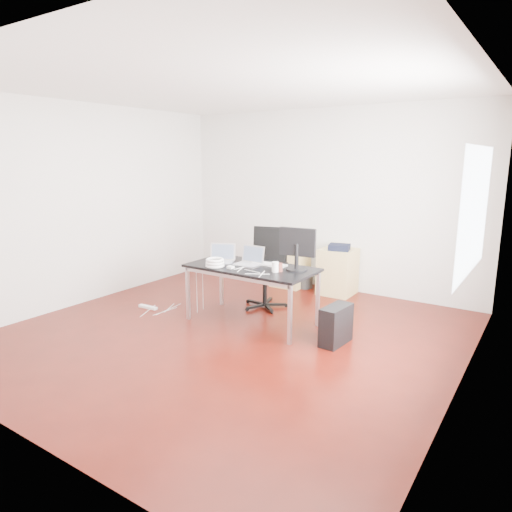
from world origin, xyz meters
The scene contains 18 objects.
room_shell centered at (0.04, 0.00, 1.40)m, with size 5.00×5.00×5.00m.
desk centered at (-0.01, 0.47, 0.68)m, with size 1.60×0.80×0.73m.
office_chair centered at (-0.22, 1.15, 0.61)m, with size 0.58×0.60×1.08m.
filing_cabinet_left centered at (-0.45, 2.23, 0.35)m, with size 0.50×0.50×0.70m, color tan.
filing_cabinet_right centered at (0.38, 2.23, 0.35)m, with size 0.50×0.50×0.70m, color tan.
pc_tower centered at (1.16, 0.43, 0.22)m, with size 0.20×0.45×0.44m, color black.
wastebasket centered at (-0.18, 2.25, 0.14)m, with size 0.24×0.24×0.28m, color black.
power_strip centered at (-1.52, 0.12, 0.02)m, with size 0.30×0.06×0.04m, color white.
laptop_left centered at (-0.48, 0.45, 0.79)m, with size 0.41×0.37×0.23m.
laptop_right centered at (-0.09, 0.53, 0.79)m, with size 0.34×0.26×0.23m.
monitor centered at (0.54, 0.63, 1.01)m, with size 0.45×0.26×0.51m.
keyboard centered at (0.14, 0.65, 0.74)m, with size 0.44×0.14×0.02m, color white.
cup_white centered at (0.37, 0.40, 0.79)m, with size 0.08×0.08×0.12m, color white.
cup_brown centered at (0.40, 0.44, 0.78)m, with size 0.08×0.08×0.10m, color #5D2820.
cable_coil centered at (-0.38, 0.20, 0.78)m, with size 0.24×0.24×0.11m.
power_adapter centered at (-0.17, 0.25, 0.74)m, with size 0.07×0.07×0.03m, color white.
speaker centered at (-0.53, 2.22, 0.79)m, with size 0.09×0.08×0.18m, color #9E9E9E.
navy_garment centered at (0.43, 2.15, 0.74)m, with size 0.30×0.24×0.09m, color black.
Camera 1 is at (3.07, -4.08, 2.05)m, focal length 32.00 mm.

